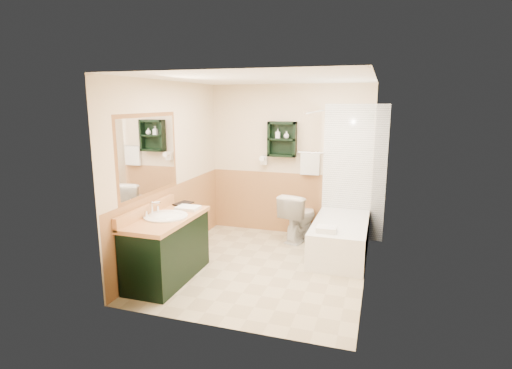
# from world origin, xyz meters

# --- Properties ---
(floor) EXTENTS (3.00, 3.00, 0.00)m
(floor) POSITION_xyz_m (0.00, 0.00, 0.00)
(floor) COLOR #C2B38D
(floor) RESTS_ON ground
(back_wall) EXTENTS (2.60, 0.04, 2.40)m
(back_wall) POSITION_xyz_m (0.00, 1.52, 1.20)
(back_wall) COLOR #FFF3C7
(back_wall) RESTS_ON ground
(left_wall) EXTENTS (0.04, 3.00, 2.40)m
(left_wall) POSITION_xyz_m (-1.32, 0.00, 1.20)
(left_wall) COLOR #FFF3C7
(left_wall) RESTS_ON ground
(right_wall) EXTENTS (0.04, 3.00, 2.40)m
(right_wall) POSITION_xyz_m (1.32, 0.00, 1.20)
(right_wall) COLOR #FFF3C7
(right_wall) RESTS_ON ground
(ceiling) EXTENTS (2.60, 3.00, 0.04)m
(ceiling) POSITION_xyz_m (0.00, 0.00, 2.42)
(ceiling) COLOR white
(ceiling) RESTS_ON back_wall
(wainscot_left) EXTENTS (2.98, 2.98, 1.00)m
(wainscot_left) POSITION_xyz_m (-1.29, 0.00, 0.50)
(wainscot_left) COLOR tan
(wainscot_left) RESTS_ON left_wall
(wainscot_back) EXTENTS (2.58, 2.58, 1.00)m
(wainscot_back) POSITION_xyz_m (0.00, 1.49, 0.50)
(wainscot_back) COLOR tan
(wainscot_back) RESTS_ON back_wall
(mirror_frame) EXTENTS (1.30, 1.30, 1.00)m
(mirror_frame) POSITION_xyz_m (-1.27, -0.55, 1.50)
(mirror_frame) COLOR brown
(mirror_frame) RESTS_ON left_wall
(mirror_glass) EXTENTS (1.20, 1.20, 0.90)m
(mirror_glass) POSITION_xyz_m (-1.27, -0.55, 1.50)
(mirror_glass) COLOR white
(mirror_glass) RESTS_ON left_wall
(tile_right) EXTENTS (1.50, 1.50, 2.10)m
(tile_right) POSITION_xyz_m (1.28, 0.75, 1.05)
(tile_right) COLOR white
(tile_right) RESTS_ON right_wall
(tile_back) EXTENTS (0.95, 0.95, 2.10)m
(tile_back) POSITION_xyz_m (1.03, 1.48, 1.05)
(tile_back) COLOR white
(tile_back) RESTS_ON back_wall
(tile_accent) EXTENTS (1.50, 1.50, 0.10)m
(tile_accent) POSITION_xyz_m (1.27, 0.75, 1.90)
(tile_accent) COLOR #154C29
(tile_accent) RESTS_ON right_wall
(wall_shelf) EXTENTS (0.45, 0.15, 0.55)m
(wall_shelf) POSITION_xyz_m (-0.10, 1.41, 1.55)
(wall_shelf) COLOR black
(wall_shelf) RESTS_ON back_wall
(hair_dryer) EXTENTS (0.10, 0.24, 0.18)m
(hair_dryer) POSITION_xyz_m (-0.40, 1.43, 1.20)
(hair_dryer) COLOR white
(hair_dryer) RESTS_ON back_wall
(towel_bar) EXTENTS (0.40, 0.06, 0.40)m
(towel_bar) POSITION_xyz_m (0.35, 1.45, 1.35)
(towel_bar) COLOR silver
(towel_bar) RESTS_ON back_wall
(curtain_rod) EXTENTS (0.03, 1.60, 0.03)m
(curtain_rod) POSITION_xyz_m (0.53, 0.75, 2.00)
(curtain_rod) COLOR silver
(curtain_rod) RESTS_ON back_wall
(shower_curtain) EXTENTS (1.05, 1.05, 1.70)m
(shower_curtain) POSITION_xyz_m (0.53, 0.92, 1.15)
(shower_curtain) COLOR beige
(shower_curtain) RESTS_ON curtain_rod
(vanity) EXTENTS (0.59, 1.24, 0.79)m
(vanity) POSITION_xyz_m (-0.99, -0.69, 0.39)
(vanity) COLOR black
(vanity) RESTS_ON ground
(bathtub) EXTENTS (0.73, 1.50, 0.49)m
(bathtub) POSITION_xyz_m (0.93, 0.75, 0.24)
(bathtub) COLOR white
(bathtub) RESTS_ON ground
(toilet) EXTENTS (0.60, 0.83, 0.74)m
(toilet) POSITION_xyz_m (0.24, 1.20, 0.37)
(toilet) COLOR white
(toilet) RESTS_ON ground
(counter_towel) EXTENTS (0.28, 0.22, 0.04)m
(counter_towel) POSITION_xyz_m (-0.89, -0.31, 0.81)
(counter_towel) COLOR silver
(counter_towel) RESTS_ON vanity
(vanity_book) EXTENTS (0.19, 0.06, 0.25)m
(vanity_book) POSITION_xyz_m (-1.16, -0.08, 0.91)
(vanity_book) COLOR black
(vanity_book) RESTS_ON vanity
(tub_towel) EXTENTS (0.25, 0.21, 0.07)m
(tub_towel) POSITION_xyz_m (0.80, 0.22, 0.52)
(tub_towel) COLOR silver
(tub_towel) RESTS_ON bathtub
(soap_bottle_a) EXTENTS (0.08, 0.15, 0.07)m
(soap_bottle_a) POSITION_xyz_m (-0.17, 1.40, 1.60)
(soap_bottle_a) COLOR white
(soap_bottle_a) RESTS_ON wall_shelf
(soap_bottle_b) EXTENTS (0.11, 0.13, 0.09)m
(soap_bottle_b) POSITION_xyz_m (-0.03, 1.40, 1.61)
(soap_bottle_b) COLOR white
(soap_bottle_b) RESTS_ON wall_shelf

